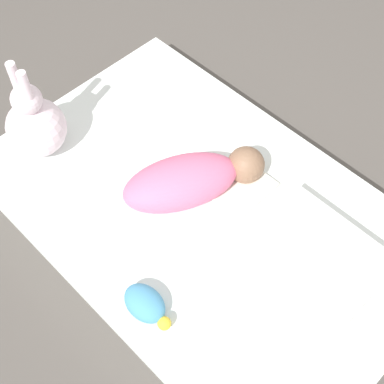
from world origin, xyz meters
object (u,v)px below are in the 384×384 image
(swaddled_baby, at_px, (192,179))
(bunny_plush, at_px, (35,124))
(pillow, at_px, (319,255))
(turtle_plush, at_px, (146,304))

(swaddled_baby, xyz_separation_m, bunny_plush, (-0.53, -0.25, 0.05))
(pillow, xyz_separation_m, bunny_plush, (-1.00, -0.34, 0.09))
(pillow, bearing_deg, swaddled_baby, -168.93)
(swaddled_baby, relative_size, bunny_plush, 1.31)
(pillow, distance_m, bunny_plush, 1.06)
(pillow, bearing_deg, turtle_plush, -118.07)
(turtle_plush, bearing_deg, swaddled_baby, 117.55)
(bunny_plush, bearing_deg, pillow, 18.65)
(bunny_plush, height_order, turtle_plush, bunny_plush)
(swaddled_baby, xyz_separation_m, pillow, (0.47, 0.09, -0.03))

